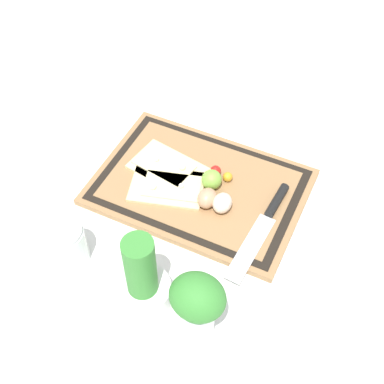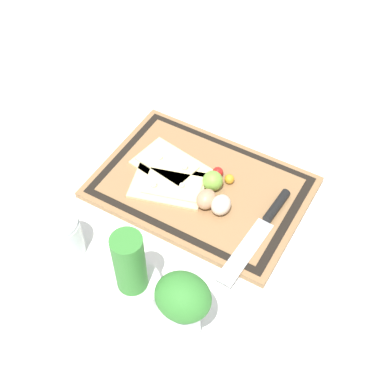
% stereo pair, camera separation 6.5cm
% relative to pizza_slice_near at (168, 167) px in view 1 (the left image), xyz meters
% --- Properties ---
extents(ground_plane, '(6.00, 6.00, 0.00)m').
position_rel_pizza_slice_near_xyz_m(ground_plane, '(-0.10, 0.01, -0.03)').
color(ground_plane, white).
extents(cutting_board, '(0.51, 0.36, 0.02)m').
position_rel_pizza_slice_near_xyz_m(cutting_board, '(-0.10, 0.01, -0.02)').
color(cutting_board, '#997047').
rests_on(cutting_board, ground_plane).
extents(pizza_slice_near, '(0.21, 0.15, 0.02)m').
position_rel_pizza_slice_near_xyz_m(pizza_slice_near, '(0.00, 0.00, 0.00)').
color(pizza_slice_near, beige).
rests_on(pizza_slice_near, cutting_board).
extents(pizza_slice_far, '(0.20, 0.16, 0.02)m').
position_rel_pizza_slice_near_xyz_m(pizza_slice_far, '(-0.03, 0.06, 0.00)').
color(pizza_slice_far, beige).
rests_on(pizza_slice_far, cutting_board).
extents(knife, '(0.05, 0.30, 0.02)m').
position_rel_pizza_slice_near_xyz_m(knife, '(-0.29, 0.03, 0.00)').
color(knife, silver).
rests_on(knife, cutting_board).
extents(egg_brown, '(0.05, 0.05, 0.05)m').
position_rel_pizza_slice_near_xyz_m(egg_brown, '(-0.14, 0.06, 0.02)').
color(egg_brown, tan).
rests_on(egg_brown, cutting_board).
extents(egg_pink, '(0.05, 0.05, 0.05)m').
position_rel_pizza_slice_near_xyz_m(egg_pink, '(-0.18, 0.06, 0.02)').
color(egg_pink, beige).
rests_on(egg_pink, cutting_board).
extents(lime, '(0.05, 0.05, 0.05)m').
position_rel_pizza_slice_near_xyz_m(lime, '(-0.12, 0.00, 0.02)').
color(lime, '#7FB742').
rests_on(lime, cutting_board).
extents(cherry_tomato_red, '(0.03, 0.03, 0.03)m').
position_rel_pizza_slice_near_xyz_m(cherry_tomato_red, '(-0.12, -0.03, 0.01)').
color(cherry_tomato_red, red).
rests_on(cherry_tomato_red, cutting_board).
extents(cherry_tomato_yellow, '(0.02, 0.02, 0.02)m').
position_rel_pizza_slice_near_xyz_m(cherry_tomato_yellow, '(-0.15, -0.03, 0.01)').
color(cherry_tomato_yellow, gold).
rests_on(cherry_tomato_yellow, cutting_board).
extents(herb_pot, '(0.12, 0.12, 0.22)m').
position_rel_pizza_slice_near_xyz_m(herb_pot, '(-0.12, 0.35, 0.05)').
color(herb_pot, white).
rests_on(herb_pot, ground_plane).
extents(sauce_jar, '(0.08, 0.08, 0.11)m').
position_rel_pizza_slice_near_xyz_m(sauce_jar, '(0.08, 0.32, 0.02)').
color(sauce_jar, silver).
rests_on(sauce_jar, ground_plane).
extents(herb_glass, '(0.11, 0.10, 0.19)m').
position_rel_pizza_slice_near_xyz_m(herb_glass, '(-0.25, 0.36, 0.09)').
color(herb_glass, silver).
rests_on(herb_glass, ground_plane).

